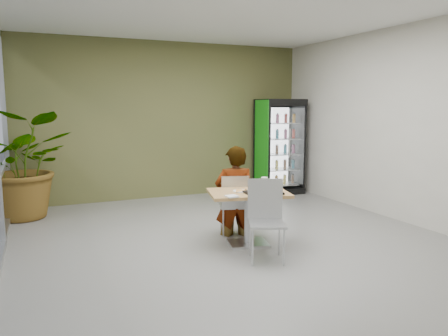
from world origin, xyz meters
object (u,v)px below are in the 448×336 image
Objects in this scene: soda_cup at (264,183)px; chair_far at (234,200)px; potted_plant at (25,165)px; chair_near at (266,213)px; beverage_fridge at (280,146)px; seated_woman at (235,201)px; cafeteria_tray at (263,193)px; dining_table at (248,207)px.

chair_far is at bearing 123.74° from soda_cup.
chair_near is at bearing -50.69° from potted_plant.
beverage_fridge reaches higher than potted_plant.
seated_woman reaches higher than chair_far.
beverage_fridge is at bearing -114.61° from seated_woman.
potted_plant is (-2.91, 3.04, 0.15)m from cafeteria_tray.
beverage_fridge reaches higher than cafeteria_tray.
soda_cup is at bearing 15.39° from dining_table.
chair_near is at bearing -118.29° from beverage_fridge.
potted_plant is at bearing 134.57° from dining_table.
potted_plant reaches higher than chair_far.
seated_woman reaches higher than soda_cup.
beverage_fridge is (2.25, 2.50, 0.51)m from seated_woman.
potted_plant reaches higher than dining_table.
chair_near is 0.54× the size of potted_plant.
chair_near is 0.49× the size of beverage_fridge.
potted_plant is (-3.08, 2.76, 0.09)m from soda_cup.
chair_near reaches higher than dining_table.
seated_woman is 3.68m from potted_plant.
soda_cup reaches higher than dining_table.
cafeteria_tray reaches higher than dining_table.
soda_cup reaches higher than cafeteria_tray.
beverage_fridge is at bearing 52.87° from dining_table.
beverage_fridge is (2.27, 2.54, 0.49)m from chair_far.
chair_far is 0.49× the size of potted_plant.
dining_table is at bearing -45.43° from potted_plant.
beverage_fridge reaches higher than chair_far.
beverage_fridge is (2.18, 3.23, 0.26)m from cafeteria_tray.
potted_plant is at bearing 138.17° from soda_cup.
soda_cup is 3.57m from beverage_fridge.
chair_near is 0.74m from soda_cup.
soda_cup is at bearing 58.68° from cafeteria_tray.
beverage_fridge is 1.12× the size of potted_plant.
soda_cup reaches higher than chair_far.
dining_table is 0.58× the size of beverage_fridge.
beverage_fridge is (2.29, 3.03, 0.48)m from dining_table.
cafeteria_tray is 4.21m from potted_plant.
potted_plant is at bearing -173.14° from beverage_fridge.
chair_near is at bearing 104.86° from chair_far.
cafeteria_tray is 3.90m from beverage_fridge.
dining_table is 7.21× the size of soda_cup.
seated_woman reaches higher than chair_near.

